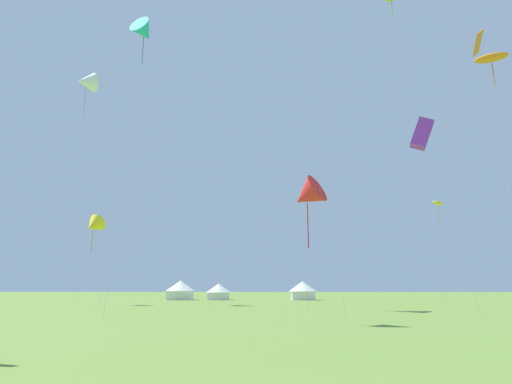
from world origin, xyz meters
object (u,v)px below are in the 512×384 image
at_px(kite_red_delta, 307,195).
at_px(kite_yellow_delta, 93,226).
at_px(kite_cyan_delta, 144,32).
at_px(kite_orange_parafoil, 491,58).
at_px(kite_white_delta, 86,82).
at_px(kite_purple_box, 422,134).
at_px(kite_yellow_parafoil, 438,203).
at_px(kite_orange_diamond, 478,45).
at_px(festival_tent_right, 219,291).
at_px(festival_tent_center, 303,290).
at_px(festival_tent_left, 180,289).

bearing_deg(kite_red_delta, kite_yellow_delta, 156.85).
distance_m(kite_cyan_delta, kite_orange_parafoil, 39.12).
relative_size(kite_white_delta, kite_purple_box, 2.20).
bearing_deg(kite_yellow_parafoil, kite_orange_diamond, -100.55).
distance_m(kite_purple_box, festival_tent_right, 45.22).
bearing_deg(festival_tent_right, festival_tent_center, 0.00).
relative_size(kite_yellow_delta, kite_orange_diamond, 0.44).
height_order(kite_yellow_delta, festival_tent_right, kite_yellow_delta).
bearing_deg(kite_white_delta, kite_red_delta, -28.06).
distance_m(kite_white_delta, kite_yellow_parafoil, 51.91).
bearing_deg(kite_yellow_delta, kite_white_delta, 133.64).
xyz_separation_m(kite_white_delta, kite_yellow_parafoil, (48.70, 0.60, -17.96)).
relative_size(festival_tent_right, festival_tent_center, 0.88).
bearing_deg(festival_tent_left, festival_tent_center, 0.00).
xyz_separation_m(kite_orange_parafoil, festival_tent_center, (-20.09, 25.53, -25.98)).
bearing_deg(kite_orange_parafoil, kite_red_delta, -166.71).
distance_m(festival_tent_right, festival_tent_center, 13.60).
relative_size(kite_purple_box, festival_tent_left, 3.14).
xyz_separation_m(kite_orange_diamond, kite_orange_parafoil, (7.12, 10.59, 4.82)).
distance_m(kite_yellow_parafoil, kite_yellow_delta, 44.20).
relative_size(kite_yellow_parafoil, festival_tent_left, 2.83).
distance_m(kite_white_delta, kite_orange_parafoil, 52.93).
relative_size(kite_orange_diamond, kite_red_delta, 1.96).
xyz_separation_m(kite_white_delta, festival_tent_center, (31.65, 14.87, -29.23)).
distance_m(kite_yellow_delta, kite_orange_parafoil, 50.48).
relative_size(kite_white_delta, festival_tent_center, 7.19).
xyz_separation_m(kite_yellow_parafoil, kite_yellow_delta, (-43.65, -5.90, -3.68)).
distance_m(kite_yellow_delta, festival_tent_left, 22.56).
xyz_separation_m(kite_yellow_delta, kite_orange_diamond, (39.58, -15.96, 13.57)).
bearing_deg(festival_tent_left, kite_purple_box, -56.01).
relative_size(kite_white_delta, kite_orange_parafoil, 1.15).
relative_size(kite_orange_diamond, kite_purple_box, 1.64).
xyz_separation_m(kite_red_delta, kite_orange_parafoil, (22.00, 5.20, 17.11)).
bearing_deg(kite_red_delta, kite_purple_box, -44.39).
xyz_separation_m(festival_tent_right, festival_tent_center, (13.60, 0.00, 0.20)).
bearing_deg(kite_white_delta, kite_purple_box, -32.19).
height_order(kite_white_delta, kite_orange_diamond, kite_white_delta).
xyz_separation_m(kite_orange_diamond, festival_tent_center, (-12.97, 36.12, -21.16)).
relative_size(kite_yellow_parafoil, kite_orange_diamond, 0.55).
bearing_deg(festival_tent_right, kite_yellow_delta, -122.83).
height_order(kite_red_delta, kite_cyan_delta, kite_cyan_delta).
distance_m(kite_yellow_delta, kite_cyan_delta, 26.87).
xyz_separation_m(kite_purple_box, kite_orange_parafoil, (13.79, 13.23, 14.08)).
height_order(kite_yellow_delta, festival_tent_left, kite_yellow_delta).
bearing_deg(kite_purple_box, kite_orange_diamond, 21.58).
height_order(festival_tent_right, festival_tent_center, festival_tent_center).
xyz_separation_m(kite_orange_parafoil, festival_tent_left, (-39.93, 25.53, -25.91)).
height_order(kite_yellow_delta, kite_orange_parafoil, kite_orange_parafoil).
xyz_separation_m(kite_purple_box, festival_tent_right, (-19.89, 38.76, -12.10)).
bearing_deg(kite_yellow_parafoil, kite_red_delta, -139.04).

